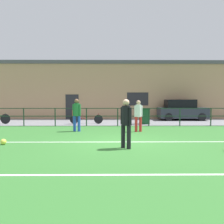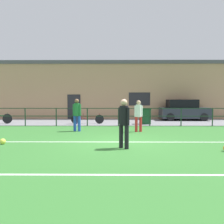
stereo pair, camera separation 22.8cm
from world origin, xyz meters
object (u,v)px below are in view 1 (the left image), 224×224
player_winger (77,113)px  soccer_ball_match (3,142)px  parked_car_red (182,110)px  trash_bin_0 (144,116)px  player_striker (138,114)px  bicycle_parked_1 (86,119)px  player_goalkeeper (126,121)px  spectator_child (74,115)px

player_winger → soccer_ball_match: bearing=74.9°
parked_car_red → trash_bin_0: parked_car_red is taller
soccer_ball_match → parked_car_red: size_ratio=0.06×
player_striker → bicycle_parked_1: bearing=114.4°
player_goalkeeper → player_winger: size_ratio=1.00×
player_goalkeeper → bicycle_parked_1: player_goalkeeper is taller
spectator_child → trash_bin_0: spectator_child is taller
bicycle_parked_1 → spectator_child: bearing=-163.8°
bicycle_parked_1 → parked_car_red: bearing=20.5°
player_striker → player_winger: player_winger is taller
spectator_child → trash_bin_0: 4.78m
player_striker → parked_car_red: size_ratio=0.43×
spectator_child → soccer_ball_match: bearing=85.0°
player_goalkeeper → player_winger: player_winger is taller
player_goalkeeper → spectator_child: size_ratio=1.53×
player_striker → trash_bin_0: size_ratio=1.55×
player_goalkeeper → trash_bin_0: size_ratio=1.61×
spectator_child → player_goalkeeper: bearing=118.8°
player_goalkeeper → spectator_child: (-2.97, 7.84, -0.32)m
player_winger → trash_bin_0: bearing=-122.8°
soccer_ball_match → trash_bin_0: (6.42, 7.15, 0.45)m
player_winger → spectator_child: player_winger is taller
trash_bin_0 → bicycle_parked_1: bearing=177.3°
player_goalkeeper → soccer_ball_match: player_goalkeeper is taller
player_winger → soccer_ball_match: player_winger is taller
player_striker → player_goalkeeper: bearing=-117.4°
trash_bin_0 → soccer_ball_match: bearing=-131.9°
trash_bin_0 → player_winger: bearing=-139.8°
player_winger → parked_car_red: bearing=-122.6°
player_goalkeeper → player_winger: bearing=161.6°
parked_car_red → bicycle_parked_1: 7.98m
spectator_child → trash_bin_0: bearing=-171.5°
player_goalkeeper → spectator_child: 8.39m
player_striker → bicycle_parked_1: player_striker is taller
player_goalkeeper → parked_car_red: bearing=107.7°
spectator_child → bicycle_parked_1: size_ratio=0.49×
player_striker → spectator_child: bearing=122.4°
player_goalkeeper → player_striker: 4.31m
player_winger → trash_bin_0: (4.14, 3.50, -0.42)m
bicycle_parked_1 → player_goalkeeper: bearing=-74.8°
player_striker → soccer_ball_match: (-5.56, -3.48, -0.83)m
player_winger → soccer_ball_match: size_ratio=7.91×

